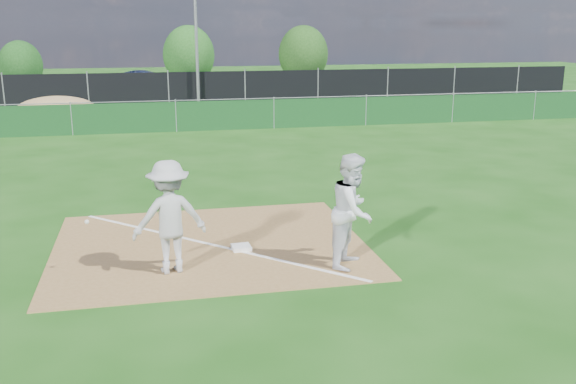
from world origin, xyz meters
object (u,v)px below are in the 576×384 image
Objects in this scene: car_right at (232,85)px; tree_mid at (189,55)px; runner at (353,210)px; car_mid at (148,84)px; car_left at (82,87)px; play_at_first at (169,217)px; tree_right at (303,54)px; first_base at (241,247)px; light_pole at (196,28)px; tree_left at (21,65)px.

car_right is 1.22× the size of tree_mid.
tree_mid is (-1.99, 7.28, 1.39)m from car_right.
runner is 28.72m from car_mid.
car_left is 0.81× the size of car_right.
play_at_first is 0.42× the size of car_right.
tree_right reaches higher than car_left.
first_base is at bearing 32.07° from play_at_first.
runner is at bearing -6.03° from play_at_first.
car_right is (4.80, -1.26, -0.04)m from car_mid.
runner reaches higher than car_right.
first_base is at bearing -174.58° from car_left.
runner is (1.84, -1.18, 0.97)m from first_base.
runner is 0.50× the size of car_left.
tree_right reaches higher than car_right.
light_pole is 22.61× the size of first_base.
tree_left is at bearing 58.56° from car_right.
tree_left is (-9.40, 32.28, 1.59)m from first_base.
car_right is at bearing 80.33° from play_at_first.
car_right is (2.29, 3.97, -3.26)m from light_pole.
tree_left reaches higher than runner.
play_at_first is 0.51× the size of tree_mid.
light_pole is at bearing 35.72° from runner.
first_base is 26.28m from car_right.
tree_left is (-11.24, 33.46, 0.63)m from runner.
light_pole is 1.94× the size of tree_mid.
light_pole is at bearing 144.72° from car_right.
first_base is 0.09× the size of car_left.
play_at_first is 0.52× the size of car_left.
car_mid is 6.78m from tree_mid.
play_at_first is at bearing -177.57° from car_left.
tree_right is (5.98, 7.14, 1.38)m from car_right.
car_right reaches higher than car_left.
car_left is 15.72m from tree_right.
first_base is (-0.95, -22.10, -3.94)m from light_pole.
tree_mid reaches higher than runner.
light_pole is 3.91× the size of runner.
tree_mid is (-0.60, 34.54, 1.10)m from runner.
tree_mid is at bearing 85.66° from play_at_first.
play_at_first reaches higher than car_right.
light_pole is 1.72× the size of car_mid.
light_pole is at bearing -126.69° from tree_right.
tree_left is (-8.05, 33.12, 0.64)m from play_at_first.
car_mid is 9.31m from tree_left.
car_left is 9.01m from tree_mid.
tree_left is at bearing 34.07° from car_left.
car_mid is (-0.21, 28.18, -0.23)m from play_at_first.
tree_mid reaches higher than car_left.
light_pole is 8.76m from car_left.
tree_mid is (1.24, 33.35, 2.07)m from first_base.
tree_mid is at bearing 178.96° from tree_right.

